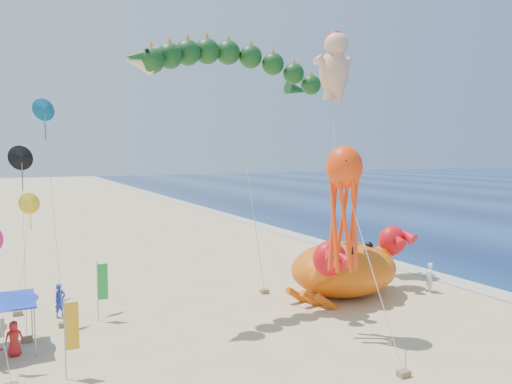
% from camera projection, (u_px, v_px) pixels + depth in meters
% --- Properties ---
extents(ground, '(320.00, 320.00, 0.00)m').
position_uv_depth(ground, '(302.00, 304.00, 29.24)').
color(ground, '#D1B784').
rests_on(ground, ground).
extents(foam_strip, '(320.00, 320.00, 0.00)m').
position_uv_depth(foam_strip, '(449.00, 280.00, 34.63)').
color(foam_strip, silver).
rests_on(foam_strip, ground).
extents(crab_inflatable, '(9.27, 7.75, 4.06)m').
position_uv_depth(crab_inflatable, '(345.00, 267.00, 30.76)').
color(crab_inflatable, '#E35F0B').
rests_on(crab_inflatable, ground).
extents(dragon_kite, '(12.07, 3.91, 14.73)m').
position_uv_depth(dragon_kite, '(231.00, 70.00, 27.59)').
color(dragon_kite, '#103B16').
rests_on(dragon_kite, ground).
extents(cherub_kite, '(3.24, 4.07, 17.58)m').
position_uv_depth(cherub_kite, '(335.00, 64.00, 36.10)').
color(cherub_kite, '#E6AC8C').
rests_on(cherub_kite, ground).
extents(octopus_kite, '(1.79, 5.73, 9.19)m').
position_uv_depth(octopus_kite, '(344.00, 199.00, 23.66)').
color(octopus_kite, '#FF3F0D').
rests_on(octopus_kite, ground).
extents(feather_flags, '(7.80, 6.35, 3.20)m').
position_uv_depth(feather_flags, '(21.00, 309.00, 21.93)').
color(feather_flags, gray).
rests_on(feather_flags, ground).
extents(beachgoers, '(26.53, 10.65, 1.89)m').
position_uv_depth(beachgoers, '(71.00, 311.00, 25.19)').
color(beachgoers, red).
rests_on(beachgoers, ground).
extents(small_kites, '(7.22, 13.71, 11.93)m').
position_uv_depth(small_kites, '(6.00, 192.00, 24.73)').
color(small_kites, '#FF54AD').
rests_on(small_kites, ground).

